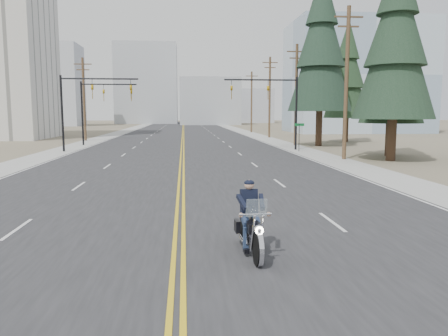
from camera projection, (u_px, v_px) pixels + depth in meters
ground_plane at (178, 271)px, 9.98m from camera, size 400.00×400.00×0.00m
road at (183, 133)px, 79.13m from camera, size 20.00×200.00×0.01m
sidewalk_left at (119, 133)px, 78.10m from camera, size 3.00×200.00×0.01m
sidewalk_right at (246, 132)px, 80.17m from camera, size 3.00×200.00×0.01m
traffic_mast_left at (84, 98)px, 40.16m from camera, size 7.10×0.26×7.00m
traffic_mast_right at (276, 99)px, 41.78m from camera, size 7.10×0.26×7.00m
traffic_mast_far at (97, 101)px, 48.04m from camera, size 6.10×0.26×7.00m
street_sign at (299, 132)px, 40.37m from camera, size 0.90×0.06×2.62m
utility_pole_b at (346, 81)px, 33.08m from camera, size 2.20×0.30×11.50m
utility_pole_c at (296, 93)px, 47.93m from camera, size 2.20×0.30×11.00m
utility_pole_d at (270, 96)px, 62.72m from camera, size 2.20×0.30×11.50m
utility_pole_e at (252, 101)px, 79.54m from camera, size 2.20×0.30×11.00m
utility_pole_left at (84, 98)px, 55.58m from camera, size 2.20×0.30×10.50m
glass_building at (356, 78)px, 80.77m from camera, size 24.00×16.00×20.00m
haze_bldg_a at (54, 85)px, 119.05m from camera, size 14.00×12.00×22.00m
haze_bldg_b at (209, 102)px, 133.31m from camera, size 18.00×14.00×14.00m
haze_bldg_c at (327, 93)px, 121.13m from camera, size 16.00×12.00×18.00m
haze_bldg_d at (147, 84)px, 145.57m from camera, size 20.00×15.00×26.00m
haze_bldg_e at (252, 106)px, 159.67m from camera, size 14.00×14.00×12.00m
haze_bldg_f at (19, 98)px, 132.89m from camera, size 12.00×12.00×16.00m
motorcyclist at (251, 218)px, 11.04m from camera, size 1.12×2.44×1.88m
conifer_near at (396, 38)px, 31.81m from camera, size 5.94×5.94×15.71m
conifer_mid at (393, 60)px, 35.60m from camera, size 5.16×5.16×13.76m
conifer_tall at (321, 44)px, 46.29m from camera, size 6.80×6.80×18.90m
conifer_far at (347, 72)px, 53.44m from camera, size 5.55×5.55×14.86m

